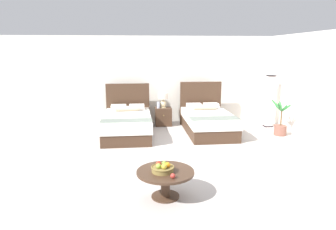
{
  "coord_description": "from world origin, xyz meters",
  "views": [
    {
      "loc": [
        -0.68,
        -6.04,
        2.15
      ],
      "look_at": [
        -0.11,
        0.48,
        0.75
      ],
      "focal_mm": 32.3,
      "sensor_mm": 36.0,
      "label": 1
    }
  ],
  "objects_px": {
    "vase": "(158,105)",
    "coffee_table": "(165,177)",
    "fruit_bowl": "(163,168)",
    "loose_apple": "(173,176)",
    "table_lamp": "(163,98)",
    "floor_lamp_corner": "(269,101)",
    "bed_near_window": "(127,123)",
    "bed_near_corner": "(208,121)",
    "nightstand": "(163,117)",
    "potted_palm": "(280,126)"
  },
  "relations": [
    {
      "from": "table_lamp",
      "to": "coffee_table",
      "type": "bearing_deg",
      "value": -93.78
    },
    {
      "from": "vase",
      "to": "floor_lamp_corner",
      "type": "height_order",
      "value": "floor_lamp_corner"
    },
    {
      "from": "vase",
      "to": "loose_apple",
      "type": "bearing_deg",
      "value": -90.87
    },
    {
      "from": "fruit_bowl",
      "to": "potted_palm",
      "type": "distance_m",
      "value": 4.56
    },
    {
      "from": "vase",
      "to": "potted_palm",
      "type": "xyz_separation_m",
      "value": [
        3.08,
        -1.28,
        -0.37
      ]
    },
    {
      "from": "table_lamp",
      "to": "floor_lamp_corner",
      "type": "distance_m",
      "value": 3.03
    },
    {
      "from": "bed_near_corner",
      "to": "nightstand",
      "type": "height_order",
      "value": "bed_near_corner"
    },
    {
      "from": "coffee_table",
      "to": "potted_palm",
      "type": "distance_m",
      "value": 4.5
    },
    {
      "from": "bed_near_corner",
      "to": "potted_palm",
      "type": "bearing_deg",
      "value": -13.37
    },
    {
      "from": "coffee_table",
      "to": "floor_lamp_corner",
      "type": "distance_m",
      "value": 5.24
    },
    {
      "from": "vase",
      "to": "bed_near_window",
      "type": "bearing_deg",
      "value": -135.81
    },
    {
      "from": "floor_lamp_corner",
      "to": "coffee_table",
      "type": "bearing_deg",
      "value": -129.2
    },
    {
      "from": "bed_near_window",
      "to": "coffee_table",
      "type": "bearing_deg",
      "value": -78.71
    },
    {
      "from": "bed_near_window",
      "to": "fruit_bowl",
      "type": "bearing_deg",
      "value": -79.45
    },
    {
      "from": "table_lamp",
      "to": "loose_apple",
      "type": "bearing_deg",
      "value": -92.57
    },
    {
      "from": "nightstand",
      "to": "table_lamp",
      "type": "xyz_separation_m",
      "value": [
        0.0,
        0.02,
        0.54
      ]
    },
    {
      "from": "coffee_table",
      "to": "bed_near_corner",
      "type": "bearing_deg",
      "value": 68.34
    },
    {
      "from": "loose_apple",
      "to": "potted_palm",
      "type": "distance_m",
      "value": 4.65
    },
    {
      "from": "table_lamp",
      "to": "loose_apple",
      "type": "xyz_separation_m",
      "value": [
        -0.21,
        -4.74,
        -0.35
      ]
    },
    {
      "from": "bed_near_corner",
      "to": "vase",
      "type": "height_order",
      "value": "bed_near_corner"
    },
    {
      "from": "nightstand",
      "to": "loose_apple",
      "type": "relative_size",
      "value": 7.17
    },
    {
      "from": "floor_lamp_corner",
      "to": "potted_palm",
      "type": "bearing_deg",
      "value": -93.97
    },
    {
      "from": "loose_apple",
      "to": "floor_lamp_corner",
      "type": "bearing_deg",
      "value": 53.33
    },
    {
      "from": "fruit_bowl",
      "to": "loose_apple",
      "type": "bearing_deg",
      "value": -63.07
    },
    {
      "from": "bed_near_window",
      "to": "nightstand",
      "type": "xyz_separation_m",
      "value": [
        1.01,
        0.88,
        -0.04
      ]
    },
    {
      "from": "vase",
      "to": "coffee_table",
      "type": "bearing_deg",
      "value": -91.99
    },
    {
      "from": "bed_near_corner",
      "to": "loose_apple",
      "type": "xyz_separation_m",
      "value": [
        -1.33,
        -3.84,
        0.14
      ]
    },
    {
      "from": "bed_near_corner",
      "to": "table_lamp",
      "type": "xyz_separation_m",
      "value": [
        -1.12,
        0.9,
        0.49
      ]
    },
    {
      "from": "coffee_table",
      "to": "fruit_bowl",
      "type": "bearing_deg",
      "value": -144.45
    },
    {
      "from": "nightstand",
      "to": "fruit_bowl",
      "type": "distance_m",
      "value": 4.49
    },
    {
      "from": "bed_near_corner",
      "to": "vase",
      "type": "xyz_separation_m",
      "value": [
        -1.26,
        0.84,
        0.31
      ]
    },
    {
      "from": "bed_near_window",
      "to": "bed_near_corner",
      "type": "bearing_deg",
      "value": -0.07
    },
    {
      "from": "vase",
      "to": "potted_palm",
      "type": "relative_size",
      "value": 0.2
    },
    {
      "from": "vase",
      "to": "floor_lamp_corner",
      "type": "bearing_deg",
      "value": -6.53
    },
    {
      "from": "bed_near_corner",
      "to": "loose_apple",
      "type": "distance_m",
      "value": 4.07
    },
    {
      "from": "nightstand",
      "to": "vase",
      "type": "bearing_deg",
      "value": -164.26
    },
    {
      "from": "fruit_bowl",
      "to": "table_lamp",
      "type": "bearing_deg",
      "value": 85.71
    },
    {
      "from": "table_lamp",
      "to": "vase",
      "type": "bearing_deg",
      "value": -157.07
    },
    {
      "from": "fruit_bowl",
      "to": "loose_apple",
      "type": "height_order",
      "value": "fruit_bowl"
    },
    {
      "from": "nightstand",
      "to": "fruit_bowl",
      "type": "xyz_separation_m",
      "value": [
        -0.34,
        -4.48,
        0.21
      ]
    },
    {
      "from": "potted_palm",
      "to": "coffee_table",
      "type": "bearing_deg",
      "value": -135.95
    },
    {
      "from": "table_lamp",
      "to": "potted_palm",
      "type": "height_order",
      "value": "table_lamp"
    },
    {
      "from": "coffee_table",
      "to": "fruit_bowl",
      "type": "relative_size",
      "value": 2.51
    },
    {
      "from": "table_lamp",
      "to": "fruit_bowl",
      "type": "bearing_deg",
      "value": -94.29
    },
    {
      "from": "bed_near_window",
      "to": "loose_apple",
      "type": "xyz_separation_m",
      "value": [
        0.79,
        -3.84,
        0.16
      ]
    },
    {
      "from": "fruit_bowl",
      "to": "loose_apple",
      "type": "xyz_separation_m",
      "value": [
        0.12,
        -0.24,
        -0.02
      ]
    },
    {
      "from": "bed_near_window",
      "to": "potted_palm",
      "type": "xyz_separation_m",
      "value": [
        3.95,
        -0.44,
        -0.05
      ]
    },
    {
      "from": "bed_near_corner",
      "to": "nightstand",
      "type": "relative_size",
      "value": 3.99
    },
    {
      "from": "nightstand",
      "to": "table_lamp",
      "type": "relative_size",
      "value": 1.2
    },
    {
      "from": "fruit_bowl",
      "to": "potted_palm",
      "type": "bearing_deg",
      "value": 43.95
    }
  ]
}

